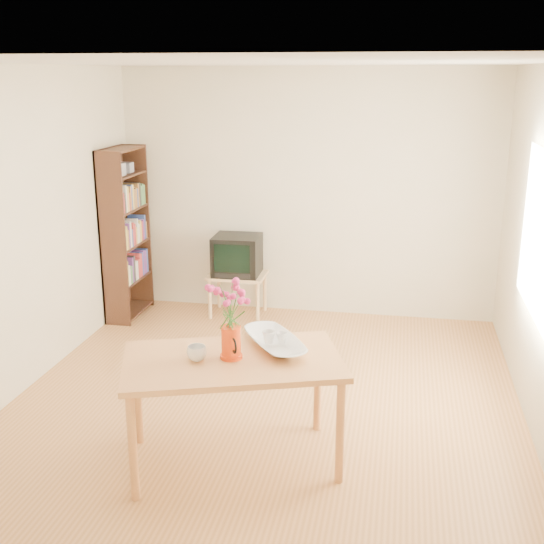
% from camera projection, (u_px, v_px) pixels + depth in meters
% --- Properties ---
extents(room, '(4.50, 4.50, 4.50)m').
position_uv_depth(room, '(268.00, 244.00, 5.07)').
color(room, '#A96E3C').
rests_on(room, ground).
extents(table, '(1.59, 1.22, 0.75)m').
position_uv_depth(table, '(233.00, 370.00, 4.43)').
color(table, '#BE7841').
rests_on(table, ground).
extents(tv_stand, '(0.60, 0.45, 0.46)m').
position_uv_depth(tv_stand, '(237.00, 280.00, 7.31)').
color(tv_stand, tan).
rests_on(tv_stand, ground).
extents(bookshelf, '(0.28, 0.70, 1.80)m').
position_uv_depth(bookshelf, '(126.00, 239.00, 7.18)').
color(bookshelf, black).
rests_on(bookshelf, ground).
extents(pitcher, '(0.15, 0.21, 0.22)m').
position_uv_depth(pitcher, '(231.00, 344.00, 4.39)').
color(pitcher, '#E9400D').
rests_on(pitcher, table).
extents(flowers, '(0.25, 0.25, 0.36)m').
position_uv_depth(flowers, '(230.00, 302.00, 4.31)').
color(flowers, '#DD347D').
rests_on(flowers, pitcher).
extents(mug, '(0.15, 0.15, 0.10)m').
position_uv_depth(mug, '(197.00, 353.00, 4.37)').
color(mug, white).
rests_on(mug, table).
extents(bowl, '(0.59, 0.59, 0.40)m').
position_uv_depth(bowl, '(275.00, 319.00, 4.54)').
color(bowl, white).
rests_on(bowl, table).
extents(teacup_a, '(0.11, 0.11, 0.07)m').
position_uv_depth(teacup_a, '(269.00, 324.00, 4.56)').
color(teacup_a, white).
rests_on(teacup_a, bowl).
extents(teacup_b, '(0.09, 0.09, 0.06)m').
position_uv_depth(teacup_b, '(282.00, 325.00, 4.56)').
color(teacup_b, white).
rests_on(teacup_b, bowl).
extents(television, '(0.49, 0.46, 0.42)m').
position_uv_depth(television, '(237.00, 254.00, 7.24)').
color(television, black).
rests_on(television, tv_stand).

